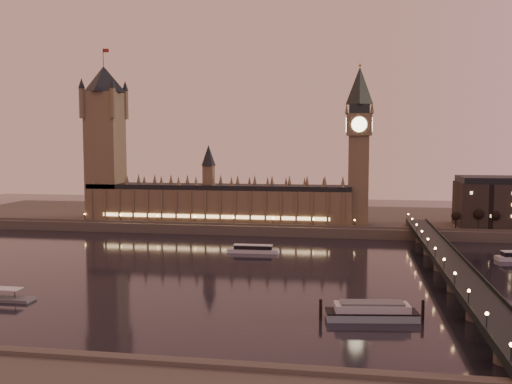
% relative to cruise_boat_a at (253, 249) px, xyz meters
% --- Properties ---
extents(ground, '(700.00, 700.00, 0.00)m').
position_rel_cruise_boat_a_xyz_m(ground, '(2.54, -46.11, -1.95)').
color(ground, black).
rests_on(ground, ground).
extents(far_embankment, '(560.00, 130.00, 6.00)m').
position_rel_cruise_boat_a_xyz_m(far_embankment, '(32.54, 118.89, 1.05)').
color(far_embankment, '#423D35').
rests_on(far_embankment, ground).
extents(palace_of_westminster, '(180.00, 26.62, 52.00)m').
position_rel_cruise_boat_a_xyz_m(palace_of_westminster, '(-37.59, 74.89, 19.75)').
color(palace_of_westminster, brown).
rests_on(palace_of_westminster, ground).
extents(victoria_tower, '(31.68, 31.68, 118.00)m').
position_rel_cruise_boat_a_xyz_m(victoria_tower, '(-117.46, 74.89, 63.84)').
color(victoria_tower, brown).
rests_on(victoria_tower, ground).
extents(big_ben, '(17.68, 17.68, 104.00)m').
position_rel_cruise_boat_a_xyz_m(big_ben, '(56.53, 74.88, 62.00)').
color(big_ben, brown).
rests_on(big_ben, ground).
extents(westminster_bridge, '(13.20, 260.00, 15.30)m').
position_rel_cruise_boat_a_xyz_m(westminster_bridge, '(94.15, -46.11, 3.56)').
color(westminster_bridge, black).
rests_on(westminster_bridge, ground).
extents(bare_tree_0, '(5.36, 5.36, 10.91)m').
position_rel_cruise_boat_a_xyz_m(bare_tree_0, '(114.10, 62.89, 12.17)').
color(bare_tree_0, black).
rests_on(bare_tree_0, ground).
extents(bare_tree_1, '(5.36, 5.36, 10.91)m').
position_rel_cruise_boat_a_xyz_m(bare_tree_1, '(127.55, 62.89, 12.17)').
color(bare_tree_1, black).
rests_on(bare_tree_1, ground).
extents(bare_tree_2, '(5.36, 5.36, 10.91)m').
position_rel_cruise_boat_a_xyz_m(bare_tree_2, '(141.00, 62.89, 12.17)').
color(bare_tree_2, black).
rests_on(bare_tree_2, ground).
extents(cruise_boat_a, '(27.85, 6.71, 4.43)m').
position_rel_cruise_boat_a_xyz_m(cruise_boat_a, '(0.00, 0.00, 0.00)').
color(cruise_boat_a, silver).
rests_on(cruise_boat_a, ground).
extents(moored_barge, '(35.31, 12.83, 6.53)m').
position_rel_cruise_boat_a_xyz_m(moored_barge, '(59.43, -108.24, 0.81)').
color(moored_barge, '#89A0AE').
rests_on(moored_barge, ground).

